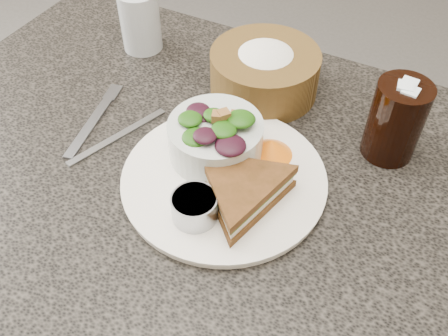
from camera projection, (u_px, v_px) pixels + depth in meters
dining_table at (208, 287)px, 1.02m from camera, size 1.00×0.70×0.75m
dinner_plate at (224, 179)px, 0.71m from camera, size 0.29×0.29×0.01m
sandwich at (242, 190)px, 0.66m from camera, size 0.23×0.23×0.04m
salad_bowl at (216, 134)px, 0.71m from camera, size 0.16×0.16×0.08m
dressing_ramekin at (195, 207)px, 0.65m from camera, size 0.07×0.07×0.04m
orange_wedge at (271, 148)px, 0.73m from camera, size 0.09×0.09×0.03m
fork at (92, 123)px, 0.80m from camera, size 0.05×0.16×0.00m
knife at (118, 136)px, 0.78m from camera, size 0.07×0.17×0.00m
bread_basket at (265, 66)px, 0.82m from camera, size 0.19×0.19×0.10m
cola_glass at (397, 117)px, 0.71m from camera, size 0.08×0.08×0.13m
water_glass at (140, 21)px, 0.91m from camera, size 0.09×0.09×0.11m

